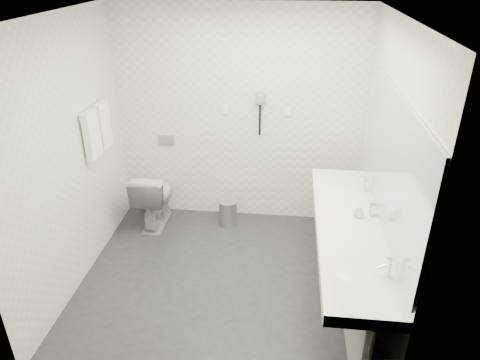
# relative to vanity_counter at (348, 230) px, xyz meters

# --- Properties ---
(floor) EXTENTS (2.80, 2.80, 0.00)m
(floor) POSITION_rel_vanity_counter_xyz_m (-1.12, 0.20, -0.80)
(floor) COLOR #242528
(floor) RESTS_ON ground
(ceiling) EXTENTS (2.80, 2.80, 0.00)m
(ceiling) POSITION_rel_vanity_counter_xyz_m (-1.12, 0.20, 1.70)
(ceiling) COLOR white
(ceiling) RESTS_ON wall_back
(wall_back) EXTENTS (2.80, 0.00, 2.80)m
(wall_back) POSITION_rel_vanity_counter_xyz_m (-1.12, 1.50, 0.45)
(wall_back) COLOR silver
(wall_back) RESTS_ON floor
(wall_front) EXTENTS (2.80, 0.00, 2.80)m
(wall_front) POSITION_rel_vanity_counter_xyz_m (-1.12, -1.10, 0.45)
(wall_front) COLOR silver
(wall_front) RESTS_ON floor
(wall_left) EXTENTS (0.00, 2.60, 2.60)m
(wall_left) POSITION_rel_vanity_counter_xyz_m (-2.52, 0.20, 0.45)
(wall_left) COLOR silver
(wall_left) RESTS_ON floor
(wall_right) EXTENTS (0.00, 2.60, 2.60)m
(wall_right) POSITION_rel_vanity_counter_xyz_m (0.27, 0.20, 0.45)
(wall_right) COLOR silver
(wall_right) RESTS_ON floor
(vanity_counter) EXTENTS (0.55, 2.20, 0.10)m
(vanity_counter) POSITION_rel_vanity_counter_xyz_m (0.00, 0.00, 0.00)
(vanity_counter) COLOR white
(vanity_counter) RESTS_ON floor
(vanity_panel) EXTENTS (0.03, 2.15, 0.75)m
(vanity_panel) POSITION_rel_vanity_counter_xyz_m (0.02, 0.00, -0.42)
(vanity_panel) COLOR gray
(vanity_panel) RESTS_ON floor
(vanity_post_far) EXTENTS (0.06, 0.06, 0.75)m
(vanity_post_far) POSITION_rel_vanity_counter_xyz_m (0.05, 1.04, -0.42)
(vanity_post_far) COLOR silver
(vanity_post_far) RESTS_ON floor
(mirror) EXTENTS (0.02, 2.20, 1.05)m
(mirror) POSITION_rel_vanity_counter_xyz_m (0.26, 0.00, 0.65)
(mirror) COLOR #B2BCC6
(mirror) RESTS_ON wall_right
(basin_near) EXTENTS (0.40, 0.31, 0.05)m
(basin_near) POSITION_rel_vanity_counter_xyz_m (0.00, -0.65, 0.04)
(basin_near) COLOR white
(basin_near) RESTS_ON vanity_counter
(basin_far) EXTENTS (0.40, 0.31, 0.05)m
(basin_far) POSITION_rel_vanity_counter_xyz_m (0.00, 0.65, 0.04)
(basin_far) COLOR white
(basin_far) RESTS_ON vanity_counter
(faucet_near) EXTENTS (0.04, 0.04, 0.15)m
(faucet_near) POSITION_rel_vanity_counter_xyz_m (0.19, -0.65, 0.12)
(faucet_near) COLOR silver
(faucet_near) RESTS_ON vanity_counter
(faucet_far) EXTENTS (0.04, 0.04, 0.15)m
(faucet_far) POSITION_rel_vanity_counter_xyz_m (0.19, 0.65, 0.12)
(faucet_far) COLOR silver
(faucet_far) RESTS_ON vanity_counter
(soap_bottle_a) EXTENTS (0.06, 0.06, 0.11)m
(soap_bottle_a) POSITION_rel_vanity_counter_xyz_m (0.07, 0.15, 0.10)
(soap_bottle_a) COLOR white
(soap_bottle_a) RESTS_ON vanity_counter
(soap_bottle_b) EXTENTS (0.11, 0.11, 0.10)m
(soap_bottle_b) POSITION_rel_vanity_counter_xyz_m (0.10, 0.14, 0.10)
(soap_bottle_b) COLOR white
(soap_bottle_b) RESTS_ON vanity_counter
(glass_left) EXTENTS (0.07, 0.07, 0.11)m
(glass_left) POSITION_rel_vanity_counter_xyz_m (0.22, 0.19, 0.11)
(glass_left) COLOR silver
(glass_left) RESTS_ON vanity_counter
(toilet) EXTENTS (0.40, 0.69, 0.70)m
(toilet) POSITION_rel_vanity_counter_xyz_m (-2.09, 1.17, -0.45)
(toilet) COLOR white
(toilet) RESTS_ON floor
(flush_plate) EXTENTS (0.18, 0.02, 0.12)m
(flush_plate) POSITION_rel_vanity_counter_xyz_m (-1.98, 1.49, 0.15)
(flush_plate) COLOR #B2B5BA
(flush_plate) RESTS_ON wall_back
(pedal_bin) EXTENTS (0.25, 0.25, 0.30)m
(pedal_bin) POSITION_rel_vanity_counter_xyz_m (-1.22, 1.23, -0.65)
(pedal_bin) COLOR #B2B5BA
(pedal_bin) RESTS_ON floor
(bin_lid) EXTENTS (0.21, 0.21, 0.02)m
(bin_lid) POSITION_rel_vanity_counter_xyz_m (-1.22, 1.23, -0.49)
(bin_lid) COLOR #B2B5BA
(bin_lid) RESTS_ON pedal_bin
(towel_rail) EXTENTS (0.02, 0.62, 0.02)m
(towel_rail) POSITION_rel_vanity_counter_xyz_m (-2.47, 0.75, 0.75)
(towel_rail) COLOR silver
(towel_rail) RESTS_ON wall_left
(towel_near) EXTENTS (0.07, 0.24, 0.48)m
(towel_near) POSITION_rel_vanity_counter_xyz_m (-2.46, 0.61, 0.53)
(towel_near) COLOR white
(towel_near) RESTS_ON towel_rail
(towel_far) EXTENTS (0.07, 0.24, 0.48)m
(towel_far) POSITION_rel_vanity_counter_xyz_m (-2.46, 0.89, 0.53)
(towel_far) COLOR white
(towel_far) RESTS_ON towel_rail
(dryer_cradle) EXTENTS (0.10, 0.04, 0.14)m
(dryer_cradle) POSITION_rel_vanity_counter_xyz_m (-0.88, 1.47, 0.70)
(dryer_cradle) COLOR gray
(dryer_cradle) RESTS_ON wall_back
(dryer_barrel) EXTENTS (0.08, 0.14, 0.08)m
(dryer_barrel) POSITION_rel_vanity_counter_xyz_m (-0.88, 1.40, 0.73)
(dryer_barrel) COLOR gray
(dryer_barrel) RESTS_ON dryer_cradle
(dryer_cord) EXTENTS (0.02, 0.02, 0.35)m
(dryer_cord) POSITION_rel_vanity_counter_xyz_m (-0.88, 1.46, 0.45)
(dryer_cord) COLOR black
(dryer_cord) RESTS_ON dryer_cradle
(switch_plate_a) EXTENTS (0.09, 0.02, 0.09)m
(switch_plate_a) POSITION_rel_vanity_counter_xyz_m (-1.27, 1.49, 0.55)
(switch_plate_a) COLOR white
(switch_plate_a) RESTS_ON wall_back
(switch_plate_b) EXTENTS (0.09, 0.02, 0.09)m
(switch_plate_b) POSITION_rel_vanity_counter_xyz_m (-0.57, 1.49, 0.55)
(switch_plate_b) COLOR white
(switch_plate_b) RESTS_ON wall_back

